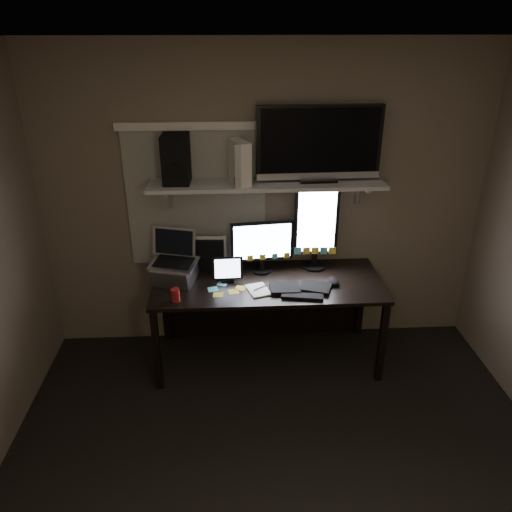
{
  "coord_description": "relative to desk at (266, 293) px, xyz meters",
  "views": [
    {
      "loc": [
        -0.29,
        -2.03,
        2.58
      ],
      "look_at": [
        -0.1,
        1.25,
        1.04
      ],
      "focal_mm": 35.0,
      "sensor_mm": 36.0,
      "label": 1
    }
  ],
  "objects": [
    {
      "name": "window_blinds",
      "position": [
        -0.55,
        0.24,
        0.75
      ],
      "size": [
        1.1,
        0.02,
        1.1
      ],
      "primitive_type": "cube",
      "color": "#B7B2A4",
      "rests_on": "back_wall"
    },
    {
      "name": "mouse",
      "position": [
        0.51,
        -0.19,
        0.2
      ],
      "size": [
        0.09,
        0.13,
        0.04
      ],
      "primitive_type": "ellipsoid",
      "rotation": [
        0.0,
        0.0,
        0.11
      ],
      "color": "black",
      "rests_on": "desk"
    },
    {
      "name": "sticky_notes",
      "position": [
        -0.34,
        -0.22,
        0.18
      ],
      "size": [
        0.37,
        0.3,
        0.0
      ],
      "primitive_type": null,
      "rotation": [
        0.0,
        0.0,
        -0.21
      ],
      "color": "yellow",
      "rests_on": "desk"
    },
    {
      "name": "ceiling",
      "position": [
        0.0,
        -1.55,
        1.95
      ],
      "size": [
        3.6,
        3.6,
        0.0
      ],
      "primitive_type": "plane",
      "rotation": [
        3.14,
        0.0,
        0.0
      ],
      "color": "silver",
      "rests_on": "back_wall"
    },
    {
      "name": "cup",
      "position": [
        -0.7,
        -0.38,
        0.23
      ],
      "size": [
        0.07,
        0.07,
        0.1
      ],
      "primitive_type": "cylinder",
      "rotation": [
        0.0,
        0.0,
        -0.0
      ],
      "color": "maroon",
      "rests_on": "desk"
    },
    {
      "name": "back_wall",
      "position": [
        0.0,
        0.25,
        0.7
      ],
      "size": [
        3.6,
        0.0,
        3.6
      ],
      "primitive_type": "plane",
      "rotation": [
        1.57,
        0.0,
        0.0
      ],
      "color": "#716251",
      "rests_on": "floor"
    },
    {
      "name": "file_sorter",
      "position": [
        -0.45,
        0.12,
        0.32
      ],
      "size": [
        0.24,
        0.12,
        0.29
      ],
      "primitive_type": "cube",
      "rotation": [
        0.0,
        0.0,
        -0.08
      ],
      "color": "black",
      "rests_on": "desk"
    },
    {
      "name": "laptop",
      "position": [
        -0.73,
        -0.08,
        0.38
      ],
      "size": [
        0.42,
        0.37,
        0.4
      ],
      "primitive_type": "cube",
      "rotation": [
        0.0,
        0.0,
        -0.28
      ],
      "color": "silver",
      "rests_on": "desk"
    },
    {
      "name": "bottles",
      "position": [
        -0.18,
        0.0,
        1.0
      ],
      "size": [
        0.25,
        0.11,
        0.15
      ],
      "primitive_type": null,
      "rotation": [
        0.0,
        0.0,
        -0.23
      ],
      "color": "#A50F0C",
      "rests_on": "wall_shelf"
    },
    {
      "name": "floor",
      "position": [
        0.0,
        -1.55,
        -0.55
      ],
      "size": [
        3.6,
        3.6,
        0.0
      ],
      "primitive_type": "plane",
      "color": "black",
      "rests_on": "ground"
    },
    {
      "name": "tv",
      "position": [
        0.39,
        0.09,
        1.21
      ],
      "size": [
        0.94,
        0.2,
        0.56
      ],
      "primitive_type": "cube",
      "rotation": [
        0.0,
        0.0,
        0.03
      ],
      "color": "black",
      "rests_on": "wall_shelf"
    },
    {
      "name": "monitor_landscape",
      "position": [
        -0.03,
        0.06,
        0.4
      ],
      "size": [
        0.51,
        0.11,
        0.44
      ],
      "primitive_type": "cube",
      "rotation": [
        0.0,
        0.0,
        0.11
      ],
      "color": "black",
      "rests_on": "desk"
    },
    {
      "name": "notepad",
      "position": [
        -0.08,
        -0.27,
        0.18
      ],
      "size": [
        0.2,
        0.24,
        0.01
      ],
      "primitive_type": "cube",
      "rotation": [
        0.0,
        0.0,
        0.29
      ],
      "color": "white",
      "rests_on": "desk"
    },
    {
      "name": "game_console",
      "position": [
        -0.2,
        0.07,
        1.09
      ],
      "size": [
        0.17,
        0.28,
        0.32
      ],
      "primitive_type": "cube",
      "rotation": [
        0.0,
        0.0,
        0.34
      ],
      "color": "silver",
      "rests_on": "wall_shelf"
    },
    {
      "name": "speaker",
      "position": [
        -0.68,
        0.1,
        1.11
      ],
      "size": [
        0.2,
        0.25,
        0.36
      ],
      "primitive_type": "cube",
      "rotation": [
        0.0,
        0.0,
        -0.03
      ],
      "color": "black",
      "rests_on": "wall_shelf"
    },
    {
      "name": "desk",
      "position": [
        0.0,
        0.0,
        0.0
      ],
      "size": [
        1.8,
        0.75,
        0.73
      ],
      "color": "black",
      "rests_on": "floor"
    },
    {
      "name": "keyboard",
      "position": [
        0.24,
        -0.27,
        0.19
      ],
      "size": [
        0.5,
        0.27,
        0.03
      ],
      "primitive_type": "cube",
      "rotation": [
        0.0,
        0.0,
        -0.18
      ],
      "color": "black",
      "rests_on": "desk"
    },
    {
      "name": "monitor_portrait",
      "position": [
        0.4,
        0.11,
        0.53
      ],
      "size": [
        0.36,
        0.08,
        0.71
      ],
      "primitive_type": "cube",
      "rotation": [
        0.0,
        0.0,
        -0.04
      ],
      "color": "black",
      "rests_on": "desk"
    },
    {
      "name": "wall_shelf",
      "position": [
        0.0,
        0.08,
        0.91
      ],
      "size": [
        1.8,
        0.35,
        0.03
      ],
      "primitive_type": "cube",
      "color": "beige",
      "rests_on": "back_wall"
    },
    {
      "name": "tablet",
      "position": [
        -0.31,
        -0.1,
        0.28
      ],
      "size": [
        0.24,
        0.11,
        0.21
      ],
      "primitive_type": "cube",
      "rotation": [
        0.0,
        0.0,
        0.03
      ],
      "color": "black",
      "rests_on": "desk"
    }
  ]
}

